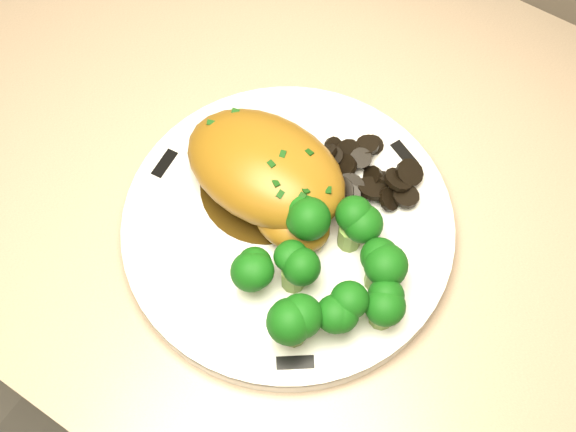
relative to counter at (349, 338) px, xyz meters
The scene contains 9 objects.
counter is the anchor object (origin of this frame).
plate 0.45m from the counter, 127.00° to the right, with size 0.30×0.30×0.02m, color white.
rim_accent_0 0.45m from the counter, 96.43° to the left, with size 0.03×0.01×0.00m, color black.
rim_accent_1 0.49m from the counter, 154.23° to the right, with size 0.03×0.01×0.00m, color black.
rim_accent_2 0.48m from the counter, 83.86° to the right, with size 0.03×0.01×0.00m, color black.
gravy_pool 0.46m from the counter, 148.95° to the right, with size 0.12×0.12×0.00m, color #342309.
chicken_breast 0.49m from the counter, 146.17° to the right, with size 0.16×0.11×0.06m.
mushroom_pile 0.45m from the counter, behind, with size 0.11×0.08×0.03m.
broccoli_florets 0.49m from the counter, 89.18° to the right, with size 0.15×0.13×0.05m.
Camera 1 is at (-0.11, 1.35, 1.46)m, focal length 45.00 mm.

